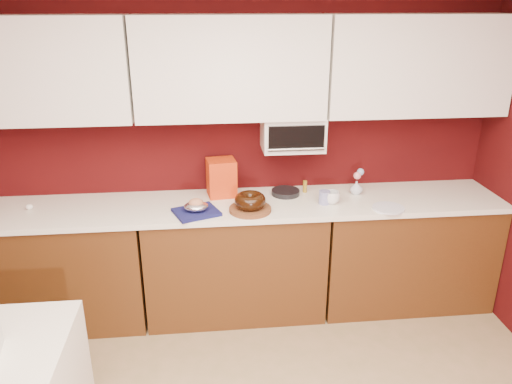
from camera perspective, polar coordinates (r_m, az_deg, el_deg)
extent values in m
cube|color=#3B0808|center=(3.83, -2.91, 5.34)|extent=(4.00, 0.02, 2.50)
cube|color=#4E2A0F|center=(4.02, -21.97, -8.15)|extent=(1.31, 0.58, 0.86)
cube|color=#4E2A0F|center=(3.85, -2.42, -7.75)|extent=(1.31, 0.58, 0.86)
cube|color=#4E2A0F|center=(4.14, 16.45, -6.51)|extent=(1.31, 0.58, 0.86)
cube|color=silver|center=(3.66, -2.53, -1.57)|extent=(4.00, 0.62, 0.04)
cube|color=white|center=(3.72, -24.44, 12.51)|extent=(1.31, 0.33, 0.70)
cube|color=white|center=(3.54, -2.94, 13.98)|extent=(1.31, 0.33, 0.70)
cube|color=white|center=(3.85, 17.88, 13.60)|extent=(1.31, 0.33, 0.70)
cube|color=white|center=(3.71, 4.20, 6.78)|extent=(0.45, 0.30, 0.25)
cube|color=black|center=(3.55, 4.64, 6.14)|extent=(0.40, 0.02, 0.18)
cylinder|color=silver|center=(3.56, 4.65, 4.91)|extent=(0.42, 0.02, 0.02)
cylinder|color=brown|center=(3.51, -0.67, -2.00)|extent=(0.35, 0.35, 0.03)
torus|color=black|center=(3.48, -0.67, -0.99)|extent=(0.24, 0.24, 0.09)
cube|color=#14164C|center=(3.49, -6.84, -2.29)|extent=(0.36, 0.33, 0.02)
ellipsoid|color=white|center=(3.48, -6.87, -1.63)|extent=(0.20, 0.19, 0.06)
ellipsoid|color=tan|center=(3.47, -6.89, -1.25)|extent=(0.11, 0.09, 0.07)
cube|color=#AB150B|center=(3.75, -3.97, 1.65)|extent=(0.23, 0.21, 0.28)
cylinder|color=black|center=(3.80, 3.40, -0.03)|extent=(0.27, 0.27, 0.04)
imported|color=silver|center=(3.66, 8.66, -0.48)|extent=(0.14, 0.14, 0.11)
cylinder|color=navy|center=(3.65, 7.83, -0.61)|extent=(0.10, 0.10, 0.10)
imported|color=silver|center=(3.87, 11.40, 0.59)|extent=(0.09, 0.09, 0.12)
sphere|color=pink|center=(3.84, 11.49, 1.84)|extent=(0.06, 0.06, 0.06)
sphere|color=#7D9FC8|center=(3.86, 11.86, 2.26)|extent=(0.05, 0.05, 0.05)
cylinder|color=white|center=(3.67, 14.89, -1.79)|extent=(0.26, 0.26, 0.01)
cylinder|color=olive|center=(3.85, 5.61, 0.63)|extent=(0.04, 0.04, 0.09)
ellipsoid|color=white|center=(3.88, -24.50, -1.57)|extent=(0.06, 0.05, 0.04)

